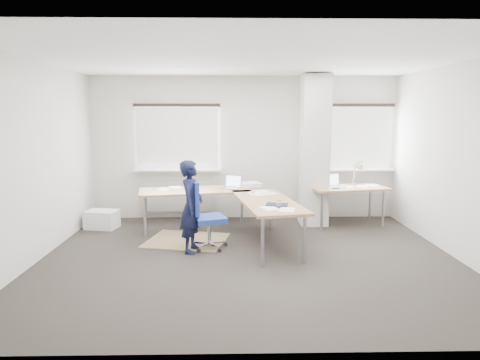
{
  "coord_description": "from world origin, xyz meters",
  "views": [
    {
      "loc": [
        -0.25,
        -5.95,
        2.07
      ],
      "look_at": [
        -0.11,
        0.9,
        1.01
      ],
      "focal_mm": 32.0,
      "sensor_mm": 36.0,
      "label": 1
    }
  ],
  "objects_px": {
    "person": "(192,206)",
    "desk_side": "(348,189)",
    "desk_main": "(232,196)",
    "task_chair": "(207,230)"
  },
  "relations": [
    {
      "from": "desk_main",
      "to": "person",
      "type": "distance_m",
      "value": 1.01
    },
    {
      "from": "desk_side",
      "to": "person",
      "type": "distance_m",
      "value": 3.15
    },
    {
      "from": "desk_main",
      "to": "desk_side",
      "type": "height_order",
      "value": "desk_side"
    },
    {
      "from": "desk_side",
      "to": "person",
      "type": "bearing_deg",
      "value": -161.41
    },
    {
      "from": "desk_side",
      "to": "person",
      "type": "xyz_separation_m",
      "value": [
        -2.77,
        -1.51,
        0.01
      ]
    },
    {
      "from": "desk_main",
      "to": "person",
      "type": "height_order",
      "value": "person"
    },
    {
      "from": "person",
      "to": "desk_side",
      "type": "bearing_deg",
      "value": -51.14
    },
    {
      "from": "desk_side",
      "to": "task_chair",
      "type": "xyz_separation_m",
      "value": [
        -2.55,
        -1.38,
        -0.39
      ]
    },
    {
      "from": "desk_side",
      "to": "person",
      "type": "relative_size",
      "value": 1.08
    },
    {
      "from": "desk_main",
      "to": "desk_side",
      "type": "bearing_deg",
      "value": 8.26
    }
  ]
}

